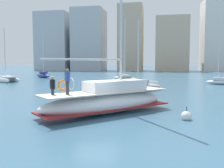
{
  "coord_description": "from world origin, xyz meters",
  "views": [
    {
      "loc": [
        3.89,
        -15.84,
        3.46
      ],
      "look_at": [
        0.52,
        2.97,
        1.8
      ],
      "focal_mm": 41.42,
      "sensor_mm": 36.0,
      "label": 1
    }
  ],
  "objects_px": {
    "moored_sloop_near": "(141,86)",
    "moored_sloop_far": "(7,79)",
    "main_sailboat": "(108,100)",
    "mooring_buoy": "(186,116)",
    "moored_cutter_left": "(126,79)",
    "moored_cutter_right": "(43,75)",
    "moored_catamaran": "(122,77)",
    "moored_ketch_distant": "(220,81)"
  },
  "relations": [
    {
      "from": "main_sailboat",
      "to": "moored_cutter_left",
      "type": "bearing_deg",
      "value": 93.95
    },
    {
      "from": "moored_sloop_near",
      "to": "moored_sloop_far",
      "type": "height_order",
      "value": "moored_sloop_far"
    },
    {
      "from": "main_sailboat",
      "to": "moored_ketch_distant",
      "type": "height_order",
      "value": "main_sailboat"
    },
    {
      "from": "moored_catamaran",
      "to": "mooring_buoy",
      "type": "distance_m",
      "value": 34.37
    },
    {
      "from": "moored_sloop_near",
      "to": "mooring_buoy",
      "type": "relative_size",
      "value": 8.94
    },
    {
      "from": "moored_sloop_far",
      "to": "moored_catamaran",
      "type": "bearing_deg",
      "value": 27.6
    },
    {
      "from": "moored_cutter_right",
      "to": "moored_ketch_distant",
      "type": "xyz_separation_m",
      "value": [
        33.79,
        -11.03,
        -0.15
      ]
    },
    {
      "from": "moored_sloop_near",
      "to": "moored_catamaran",
      "type": "distance_m",
      "value": 19.49
    },
    {
      "from": "moored_sloop_near",
      "to": "moored_sloop_far",
      "type": "relative_size",
      "value": 0.91
    },
    {
      "from": "moored_cutter_left",
      "to": "mooring_buoy",
      "type": "height_order",
      "value": "moored_cutter_left"
    },
    {
      "from": "main_sailboat",
      "to": "moored_cutter_left",
      "type": "relative_size",
      "value": 1.42
    },
    {
      "from": "moored_cutter_right",
      "to": "moored_sloop_near",
      "type": "bearing_deg",
      "value": -44.48
    },
    {
      "from": "moored_catamaran",
      "to": "moored_cutter_right",
      "type": "relative_size",
      "value": 0.58
    },
    {
      "from": "main_sailboat",
      "to": "moored_ketch_distant",
      "type": "bearing_deg",
      "value": 62.78
    },
    {
      "from": "moored_cutter_left",
      "to": "main_sailboat",
      "type": "bearing_deg",
      "value": -86.05
    },
    {
      "from": "moored_sloop_near",
      "to": "moored_sloop_far",
      "type": "bearing_deg",
      "value": 157.96
    },
    {
      "from": "moored_cutter_right",
      "to": "mooring_buoy",
      "type": "height_order",
      "value": "moored_cutter_right"
    },
    {
      "from": "main_sailboat",
      "to": "moored_cutter_right",
      "type": "relative_size",
      "value": 1.48
    },
    {
      "from": "moored_cutter_right",
      "to": "moored_ketch_distant",
      "type": "bearing_deg",
      "value": -18.07
    },
    {
      "from": "moored_cutter_right",
      "to": "moored_catamaran",
      "type": "bearing_deg",
      "value": -10.48
    },
    {
      "from": "moored_catamaran",
      "to": "moored_cutter_right",
      "type": "height_order",
      "value": "moored_cutter_right"
    },
    {
      "from": "moored_sloop_far",
      "to": "mooring_buoy",
      "type": "distance_m",
      "value": 35.79
    },
    {
      "from": "main_sailboat",
      "to": "mooring_buoy",
      "type": "xyz_separation_m",
      "value": [
        5.01,
        -1.15,
        -0.72
      ]
    },
    {
      "from": "moored_cutter_left",
      "to": "moored_cutter_right",
      "type": "bearing_deg",
      "value": 149.17
    },
    {
      "from": "main_sailboat",
      "to": "moored_sloop_near",
      "type": "relative_size",
      "value": 1.72
    },
    {
      "from": "moored_catamaran",
      "to": "moored_cutter_right",
      "type": "bearing_deg",
      "value": 169.52
    },
    {
      "from": "main_sailboat",
      "to": "moored_catamaran",
      "type": "bearing_deg",
      "value": 96.2
    },
    {
      "from": "moored_cutter_right",
      "to": "main_sailboat",
      "type": "bearing_deg",
      "value": -59.06
    },
    {
      "from": "moored_sloop_near",
      "to": "moored_cutter_left",
      "type": "bearing_deg",
      "value": 105.83
    },
    {
      "from": "main_sailboat",
      "to": "moored_cutter_left",
      "type": "height_order",
      "value": "main_sailboat"
    },
    {
      "from": "moored_cutter_left",
      "to": "mooring_buoy",
      "type": "bearing_deg",
      "value": -75.03
    },
    {
      "from": "main_sailboat",
      "to": "moored_sloop_far",
      "type": "distance_m",
      "value": 31.37
    },
    {
      "from": "moored_cutter_left",
      "to": "moored_catamaran",
      "type": "bearing_deg",
      "value": 102.44
    },
    {
      "from": "moored_catamaran",
      "to": "moored_sloop_near",
      "type": "bearing_deg",
      "value": -75.67
    },
    {
      "from": "main_sailboat",
      "to": "moored_catamaran",
      "type": "height_order",
      "value": "main_sailboat"
    },
    {
      "from": "moored_sloop_near",
      "to": "moored_sloop_far",
      "type": "distance_m",
      "value": 24.89
    },
    {
      "from": "moored_ketch_distant",
      "to": "moored_sloop_far",
      "type": "bearing_deg",
      "value": -177.0
    },
    {
      "from": "moored_sloop_far",
      "to": "mooring_buoy",
      "type": "xyz_separation_m",
      "value": [
        26.76,
        -23.76,
        -0.43
      ]
    },
    {
      "from": "moored_cutter_right",
      "to": "mooring_buoy",
      "type": "bearing_deg",
      "value": -54.34
    },
    {
      "from": "moored_sloop_near",
      "to": "moored_cutter_right",
      "type": "relative_size",
      "value": 0.86
    },
    {
      "from": "moored_catamaran",
      "to": "moored_ketch_distant",
      "type": "relative_size",
      "value": 0.96
    },
    {
      "from": "moored_cutter_left",
      "to": "moored_cutter_right",
      "type": "relative_size",
      "value": 1.04
    }
  ]
}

